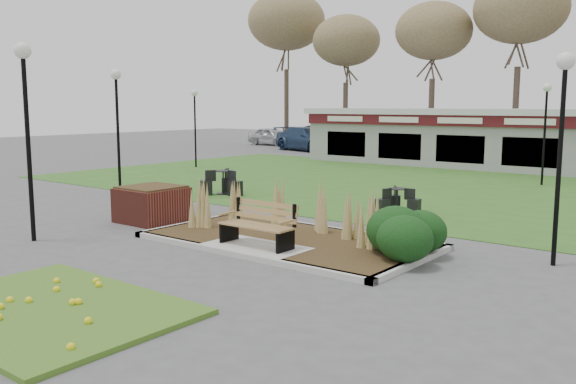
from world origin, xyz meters
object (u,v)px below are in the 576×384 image
Objects in this scene: lamp_post_near_left at (25,98)px; bistro_set_b at (223,186)px; park_bench at (259,224)px; food_pavilion at (539,140)px; lamp_post_mid_right at (546,111)px; lamp_post_near_right at (563,112)px; car_silver at (272,136)px; brick_planter at (152,204)px; car_black at (326,137)px; bistro_set_a at (397,204)px; car_blue at (308,139)px; lamp_post_far_left at (195,111)px; lamp_post_mid_left at (117,103)px.

lamp_post_near_left reaches higher than bistro_set_b.
food_pavilion is (0.00, 19.71, 0.89)m from park_bench.
lamp_post_mid_right reaches higher than park_bench.
lamp_post_near_right reaches higher than car_silver.
car_black reaches higher than brick_planter.
lamp_post_near_left is at bearing -119.85° from bistro_set_a.
brick_planter is 28.79m from car_black.
car_blue is at bearing -113.81° from car_silver.
lamp_post_mid_right is at bearing -116.71° from car_black.
food_pavilion is 6.44× the size of lamp_post_far_left.
lamp_post_mid_right is 1.02× the size of lamp_post_far_left.
lamp_post_mid_right reaches higher than car_silver.
lamp_post_far_left reaches higher than brick_planter.
lamp_post_mid_left is 15.84m from lamp_post_mid_right.
brick_planter is 25.87m from car_blue.
brick_planter is at bearing -47.90° from lamp_post_far_left.
lamp_post_mid_left is at bearing -146.67° from car_blue.
food_pavilion is (4.40, 18.96, 1.00)m from brick_planter.
lamp_post_near_left reaches higher than car_black.
car_black is at bearing 116.02° from bistro_set_b.
lamp_post_near_left reaches higher than car_blue.
brick_planter is 0.37× the size of lamp_post_near_right.
lamp_post_near_left is at bearing -95.29° from brick_planter.
bistro_set_a is (4.49, 5.16, -0.22)m from brick_planter.
car_silver is (-23.41, 11.93, -2.14)m from lamp_post_mid_right.
lamp_post_mid_left is at bearing 129.27° from lamp_post_near_left.
lamp_post_near_right is at bearing 26.68° from park_bench.
park_bench is at bearing -20.47° from lamp_post_mid_left.
lamp_post_near_left is at bearing -50.73° from lamp_post_mid_left.
park_bench is 0.34× the size of car_black.
lamp_post_near_right reaches higher than lamp_post_mid_right.
lamp_post_mid_right is (1.56, 14.82, 2.25)m from park_bench.
brick_planter is at bearing -112.96° from lamp_post_mid_right.
lamp_post_near_right reaches higher than lamp_post_far_left.
lamp_post_far_left reaches higher than park_bench.
lamp_post_near_right is (9.61, 1.87, 2.46)m from brick_planter.
lamp_post_near_right reaches higher than car_blue.
car_blue is at bearing 135.30° from lamp_post_near_right.
lamp_post_near_left is 10.06m from bistro_set_a.
food_pavilion is at bearing 59.23° from lamp_post_mid_left.
lamp_post_far_left reaches higher than car_blue.
bistro_set_b is at bearing 112.65° from brick_planter.
park_bench is at bearing -141.57° from car_black.
bistro_set_b is (-1.97, 4.71, -0.18)m from brick_planter.
lamp_post_mid_left is at bearing -166.49° from bistro_set_a.
brick_planter is 1.15× the size of bistro_set_a.
car_silver is at bearing 96.37° from car_black.
car_blue is at bearing 132.31° from bistro_set_a.
brick_planter is 15.46m from lamp_post_mid_right.
brick_planter is 0.34× the size of lamp_post_near_left.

